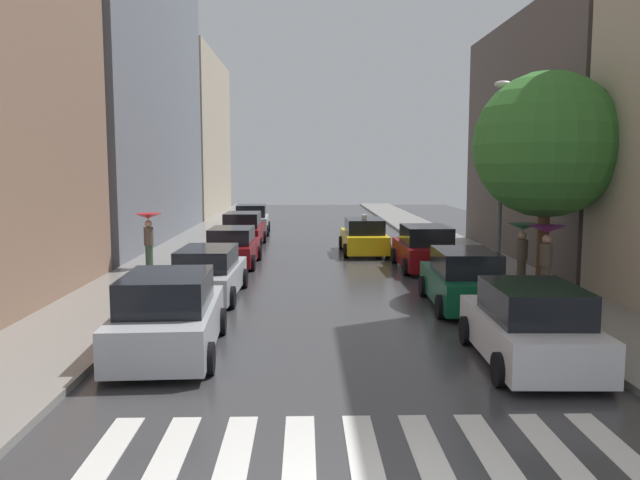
% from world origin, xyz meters
% --- Properties ---
extents(ground_plane, '(28.00, 72.00, 0.04)m').
position_xyz_m(ground_plane, '(0.00, 24.00, -0.02)').
color(ground_plane, '#37373A').
extents(sidewalk_left, '(3.00, 72.00, 0.15)m').
position_xyz_m(sidewalk_left, '(-6.50, 24.00, 0.07)').
color(sidewalk_left, gray).
rests_on(sidewalk_left, ground).
extents(sidewalk_right, '(3.00, 72.00, 0.15)m').
position_xyz_m(sidewalk_right, '(6.50, 24.00, 0.07)').
color(sidewalk_right, gray).
rests_on(sidewalk_right, ground).
extents(crosswalk_stripes, '(7.65, 2.20, 0.01)m').
position_xyz_m(crosswalk_stripes, '(-0.00, 2.11, 0.01)').
color(crosswalk_stripes, silver).
rests_on(crosswalk_stripes, ground).
extents(building_left_mid, '(6.00, 20.13, 15.11)m').
position_xyz_m(building_left_mid, '(-11.00, 27.97, 7.56)').
color(building_left_mid, slate).
rests_on(building_left_mid, ground).
extents(building_left_far, '(6.00, 16.82, 13.05)m').
position_xyz_m(building_left_far, '(-11.00, 47.20, 6.53)').
color(building_left_far, '#B2A38C').
rests_on(building_left_far, ground).
extents(building_right_mid, '(6.00, 14.16, 10.32)m').
position_xyz_m(building_right_mid, '(11.00, 20.58, 5.16)').
color(building_right_mid, '#564C47').
rests_on(building_right_mid, ground).
extents(parked_car_left_nearest, '(2.34, 4.58, 1.77)m').
position_xyz_m(parked_car_left_nearest, '(-3.72, 6.71, 0.82)').
color(parked_car_left_nearest, '#B2B7BF').
rests_on(parked_car_left_nearest, ground).
extents(parked_car_left_second, '(2.09, 4.71, 1.57)m').
position_xyz_m(parked_car_left_second, '(-3.76, 12.57, 0.74)').
color(parked_car_left_second, '#B2B7BF').
rests_on(parked_car_left_second, ground).
extents(parked_car_left_third, '(2.15, 4.26, 1.56)m').
position_xyz_m(parked_car_left_third, '(-3.75, 18.93, 0.74)').
color(parked_car_left_third, maroon).
rests_on(parked_car_left_third, ground).
extents(parked_car_left_fourth, '(2.13, 4.56, 1.74)m').
position_xyz_m(parked_car_left_fourth, '(-3.90, 24.97, 0.81)').
color(parked_car_left_fourth, maroon).
rests_on(parked_car_left_fourth, ground).
extents(parked_car_left_fifth, '(2.22, 4.13, 1.76)m').
position_xyz_m(parked_car_left_fifth, '(-3.98, 31.13, 0.82)').
color(parked_car_left_fifth, '#B2B7BF').
rests_on(parked_car_left_fifth, ground).
extents(parked_car_right_nearest, '(2.23, 4.28, 1.66)m').
position_xyz_m(parked_car_right_nearest, '(3.74, 5.84, 0.78)').
color(parked_car_right_nearest, silver).
rests_on(parked_car_right_nearest, ground).
extents(parked_car_right_second, '(2.11, 4.39, 1.66)m').
position_xyz_m(parked_car_right_second, '(3.71, 11.09, 0.78)').
color(parked_car_right_second, '#0C4C2D').
rests_on(parked_car_right_second, ground).
extents(parked_car_right_third, '(2.16, 4.46, 1.72)m').
position_xyz_m(parked_car_right_third, '(3.87, 17.78, 0.80)').
color(parked_car_right_third, maroon).
rests_on(parked_car_right_third, ground).
extents(taxi_midroad, '(2.11, 4.57, 1.81)m').
position_xyz_m(taxi_midroad, '(1.91, 22.43, 0.76)').
color(taxi_midroad, yellow).
rests_on(taxi_midroad, ground).
extents(pedestrian_foreground, '(1.10, 1.10, 2.10)m').
position_xyz_m(pedestrian_foreground, '(6.42, 12.04, 1.71)').
color(pedestrian_foreground, brown).
rests_on(pedestrian_foreground, sidewalk_right).
extents(pedestrian_near_tree, '(0.93, 0.93, 2.02)m').
position_xyz_m(pedestrian_near_tree, '(6.26, 13.69, 1.58)').
color(pedestrian_near_tree, brown).
rests_on(pedestrian_near_tree, sidewalk_right).
extents(pedestrian_by_kerb, '(1.02, 1.02, 2.09)m').
position_xyz_m(pedestrian_by_kerb, '(-6.76, 17.53, 1.67)').
color(pedestrian_by_kerb, '#38513D').
rests_on(pedestrian_by_kerb, sidewalk_left).
extents(street_tree_right, '(4.48, 4.48, 6.76)m').
position_xyz_m(street_tree_right, '(6.63, 12.90, 4.65)').
color(street_tree_right, '#513823').
rests_on(street_tree_right, sidewalk_right).
extents(lamp_post_right, '(0.60, 0.28, 6.58)m').
position_xyz_m(lamp_post_right, '(5.55, 13.94, 3.97)').
color(lamp_post_right, '#595B60').
rests_on(lamp_post_right, sidewalk_right).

